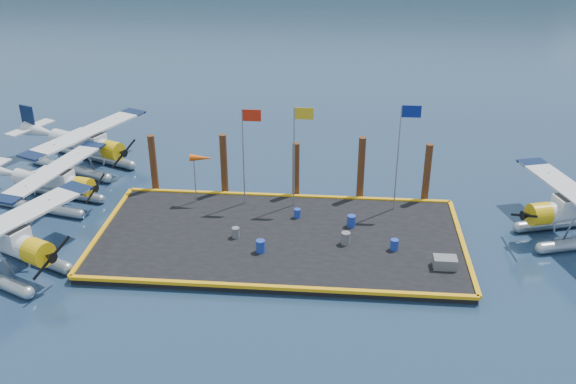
{
  "coord_description": "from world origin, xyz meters",
  "views": [
    {
      "loc": [
        3.12,
        -30.71,
        18.19
      ],
      "look_at": [
        0.3,
        2.0,
        2.15
      ],
      "focal_mm": 40.0,
      "sensor_mm": 36.0,
      "label": 1
    }
  ],
  "objects_px": {
    "seaplane_b": "(51,184)",
    "piling_1": "(224,166)",
    "drum_3": "(261,246)",
    "piling_0": "(154,165)",
    "flagpole_yellow": "(298,142)",
    "piling_4": "(427,175)",
    "crate": "(445,262)",
    "drum_0": "(236,232)",
    "drum_1": "(346,238)",
    "piling_3": "(361,170)",
    "windsock": "(201,159)",
    "piling_2": "(296,172)",
    "seaplane_a": "(2,242)",
    "drum_5": "(297,213)",
    "drum_2": "(394,245)",
    "drum_4": "(351,221)",
    "seaplane_c": "(84,146)",
    "flagpole_blue": "(402,142)",
    "flagpole_red": "(246,142)"
  },
  "relations": [
    {
      "from": "seaplane_a",
      "to": "drum_3",
      "type": "height_order",
      "value": "seaplane_a"
    },
    {
      "from": "seaplane_a",
      "to": "windsock",
      "type": "height_order",
      "value": "seaplane_a"
    },
    {
      "from": "drum_4",
      "to": "piling_2",
      "type": "bearing_deg",
      "value": 131.15
    },
    {
      "from": "piling_0",
      "to": "piling_4",
      "type": "relative_size",
      "value": 1.0
    },
    {
      "from": "piling_0",
      "to": "piling_2",
      "type": "distance_m",
      "value": 9.0
    },
    {
      "from": "drum_0",
      "to": "windsock",
      "type": "relative_size",
      "value": 0.19
    },
    {
      "from": "piling_0",
      "to": "piling_4",
      "type": "distance_m",
      "value": 17.0
    },
    {
      "from": "windsock",
      "to": "seaplane_b",
      "type": "bearing_deg",
      "value": -177.15
    },
    {
      "from": "drum_2",
      "to": "piling_1",
      "type": "bearing_deg",
      "value": 148.23
    },
    {
      "from": "seaplane_b",
      "to": "drum_5",
      "type": "bearing_deg",
      "value": 98.97
    },
    {
      "from": "piling_4",
      "to": "drum_0",
      "type": "bearing_deg",
      "value": -152.14
    },
    {
      "from": "drum_3",
      "to": "drum_4",
      "type": "xyz_separation_m",
      "value": [
        4.79,
        3.21,
        -0.0
      ]
    },
    {
      "from": "crate",
      "to": "drum_4",
      "type": "bearing_deg",
      "value": 140.39
    },
    {
      "from": "drum_1",
      "to": "piling_1",
      "type": "distance_m",
      "value": 9.78
    },
    {
      "from": "crate",
      "to": "drum_0",
      "type": "bearing_deg",
      "value": 169.17
    },
    {
      "from": "crate",
      "to": "piling_4",
      "type": "xyz_separation_m",
      "value": [
        -0.19,
        7.88,
        1.31
      ]
    },
    {
      "from": "seaplane_b",
      "to": "flagpole_red",
      "type": "distance_m",
      "value": 12.44
    },
    {
      "from": "piling_2",
      "to": "drum_5",
      "type": "bearing_deg",
      "value": -84.21
    },
    {
      "from": "drum_0",
      "to": "drum_4",
      "type": "bearing_deg",
      "value": 15.79
    },
    {
      "from": "drum_0",
      "to": "piling_4",
      "type": "height_order",
      "value": "piling_4"
    },
    {
      "from": "drum_1",
      "to": "piling_3",
      "type": "distance_m",
      "value": 6.17
    },
    {
      "from": "flagpole_red",
      "to": "flagpole_blue",
      "type": "xyz_separation_m",
      "value": [
        8.99,
        -0.0,
        0.29
      ]
    },
    {
      "from": "crate",
      "to": "piling_3",
      "type": "xyz_separation_m",
      "value": [
        -4.19,
        7.88,
        1.46
      ]
    },
    {
      "from": "flagpole_yellow",
      "to": "crate",
      "type": "bearing_deg",
      "value": -38.15
    },
    {
      "from": "piling_2",
      "to": "drum_0",
      "type": "bearing_deg",
      "value": -116.65
    },
    {
      "from": "drum_5",
      "to": "piling_2",
      "type": "bearing_deg",
      "value": 95.79
    },
    {
      "from": "piling_0",
      "to": "piling_4",
      "type": "xyz_separation_m",
      "value": [
        17.0,
        0.0,
        0.0
      ]
    },
    {
      "from": "drum_3",
      "to": "piling_0",
      "type": "distance_m",
      "value": 10.57
    },
    {
      "from": "flagpole_yellow",
      "to": "seaplane_a",
      "type": "bearing_deg",
      "value": -151.66
    },
    {
      "from": "drum_0",
      "to": "drum_4",
      "type": "xyz_separation_m",
      "value": [
        6.35,
        1.8,
        0.04
      ]
    },
    {
      "from": "drum_4",
      "to": "piling_3",
      "type": "distance_m",
      "value": 4.24
    },
    {
      "from": "drum_4",
      "to": "drum_5",
      "type": "xyz_separation_m",
      "value": [
        -3.14,
        0.8,
        -0.06
      ]
    },
    {
      "from": "flagpole_blue",
      "to": "piling_1",
      "type": "relative_size",
      "value": 1.55
    },
    {
      "from": "seaplane_b",
      "to": "piling_1",
      "type": "bearing_deg",
      "value": 114.36
    },
    {
      "from": "crate",
      "to": "piling_3",
      "type": "height_order",
      "value": "piling_3"
    },
    {
      "from": "drum_2",
      "to": "flagpole_red",
      "type": "distance_m",
      "value": 10.44
    },
    {
      "from": "seaplane_b",
      "to": "windsock",
      "type": "distance_m",
      "value": 9.53
    },
    {
      "from": "drum_2",
      "to": "piling_2",
      "type": "height_order",
      "value": "piling_2"
    },
    {
      "from": "drum_3",
      "to": "flagpole_red",
      "type": "distance_m",
      "value": 6.82
    },
    {
      "from": "seaplane_c",
      "to": "piling_1",
      "type": "bearing_deg",
      "value": 94.32
    },
    {
      "from": "flagpole_yellow",
      "to": "piling_0",
      "type": "xyz_separation_m",
      "value": [
        -9.2,
        1.6,
        -2.51
      ]
    },
    {
      "from": "flagpole_yellow",
      "to": "piling_4",
      "type": "relative_size",
      "value": 1.55
    },
    {
      "from": "drum_4",
      "to": "crate",
      "type": "xyz_separation_m",
      "value": [
        4.73,
        -3.92,
        -0.05
      ]
    },
    {
      "from": "piling_4",
      "to": "piling_1",
      "type": "bearing_deg",
      "value": 180.0
    },
    {
      "from": "drum_0",
      "to": "flagpole_red",
      "type": "relative_size",
      "value": 0.1
    },
    {
      "from": "crate",
      "to": "windsock",
      "type": "bearing_deg",
      "value": 155.42
    },
    {
      "from": "drum_1",
      "to": "piling_1",
      "type": "height_order",
      "value": "piling_1"
    },
    {
      "from": "crate",
      "to": "piling_4",
      "type": "distance_m",
      "value": 7.99
    },
    {
      "from": "drum_4",
      "to": "flagpole_blue",
      "type": "bearing_deg",
      "value": 40.77
    },
    {
      "from": "seaplane_a",
      "to": "piling_1",
      "type": "height_order",
      "value": "piling_1"
    }
  ]
}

